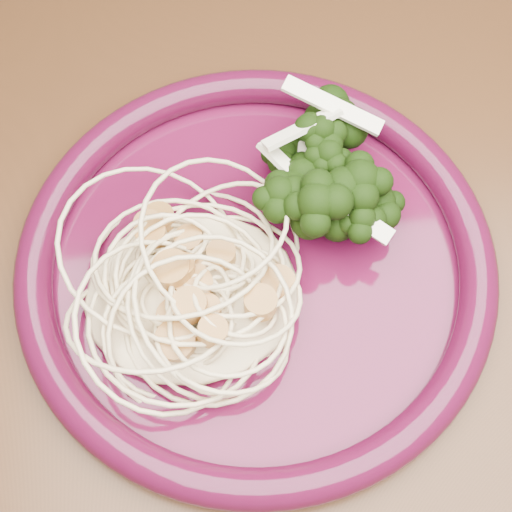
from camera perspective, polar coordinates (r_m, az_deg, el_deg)
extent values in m
plane|color=#54381C|center=(1.21, -1.54, -15.33)|extent=(3.50, 3.50, 0.00)
cube|color=#472814|center=(0.52, -3.47, 0.95)|extent=(1.20, 0.80, 0.04)
cylinder|color=#450A25|center=(0.48, 0.00, -0.88)|extent=(0.41, 0.41, 0.01)
torus|color=#450C26|center=(0.47, 0.00, -0.33)|extent=(0.42, 0.42, 0.03)
ellipsoid|color=beige|center=(0.46, -5.21, -2.62)|extent=(0.18, 0.17, 0.03)
ellipsoid|color=black|center=(0.47, 6.14, 3.93)|extent=(0.14, 0.17, 0.05)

